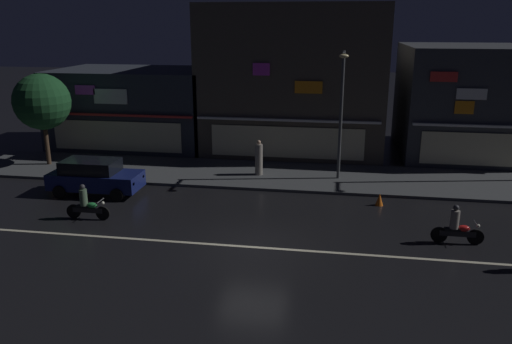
{
  "coord_description": "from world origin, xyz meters",
  "views": [
    {
      "loc": [
        2.83,
        -16.82,
        7.94
      ],
      "look_at": [
        -0.58,
        4.11,
        1.66
      ],
      "focal_mm": 35.62,
      "sensor_mm": 36.0,
      "label": 1
    }
  ],
  "objects_px": {
    "parked_car_near_kerb": "(95,176)",
    "motorcycle_lead": "(86,205)",
    "streetlamp_west": "(341,105)",
    "pedestrian_on_sidewalk": "(259,159)",
    "traffic_cone": "(379,200)",
    "motorcycle_opposite_lane": "(457,228)"
  },
  "relations": [
    {
      "from": "parked_car_near_kerb",
      "to": "streetlamp_west",
      "type": "bearing_deg",
      "value": -161.93
    },
    {
      "from": "parked_car_near_kerb",
      "to": "pedestrian_on_sidewalk",
      "type": "bearing_deg",
      "value": -151.61
    },
    {
      "from": "pedestrian_on_sidewalk",
      "to": "parked_car_near_kerb",
      "type": "height_order",
      "value": "pedestrian_on_sidewalk"
    },
    {
      "from": "streetlamp_west",
      "to": "pedestrian_on_sidewalk",
      "type": "relative_size",
      "value": 3.46
    },
    {
      "from": "motorcycle_lead",
      "to": "traffic_cone",
      "type": "distance_m",
      "value": 12.74
    },
    {
      "from": "pedestrian_on_sidewalk",
      "to": "motorcycle_opposite_lane",
      "type": "bearing_deg",
      "value": -20.45
    },
    {
      "from": "streetlamp_west",
      "to": "motorcycle_opposite_lane",
      "type": "height_order",
      "value": "streetlamp_west"
    },
    {
      "from": "parked_car_near_kerb",
      "to": "motorcycle_lead",
      "type": "bearing_deg",
      "value": 110.22
    },
    {
      "from": "pedestrian_on_sidewalk",
      "to": "traffic_cone",
      "type": "distance_m",
      "value": 6.98
    },
    {
      "from": "parked_car_near_kerb",
      "to": "motorcycle_lead",
      "type": "distance_m",
      "value": 3.34
    },
    {
      "from": "streetlamp_west",
      "to": "motorcycle_lead",
      "type": "relative_size",
      "value": 3.41
    },
    {
      "from": "streetlamp_west",
      "to": "parked_car_near_kerb",
      "type": "xyz_separation_m",
      "value": [
        -11.49,
        -3.75,
        -3.13
      ]
    },
    {
      "from": "streetlamp_west",
      "to": "traffic_cone",
      "type": "relative_size",
      "value": 11.77
    },
    {
      "from": "streetlamp_west",
      "to": "parked_car_near_kerb",
      "type": "distance_m",
      "value": 12.48
    },
    {
      "from": "motorcycle_opposite_lane",
      "to": "traffic_cone",
      "type": "relative_size",
      "value": 3.45
    },
    {
      "from": "traffic_cone",
      "to": "streetlamp_west",
      "type": "bearing_deg",
      "value": 120.07
    },
    {
      "from": "parked_car_near_kerb",
      "to": "motorcycle_opposite_lane",
      "type": "distance_m",
      "value": 16.19
    },
    {
      "from": "streetlamp_west",
      "to": "traffic_cone",
      "type": "bearing_deg",
      "value": -59.93
    },
    {
      "from": "parked_car_near_kerb",
      "to": "traffic_cone",
      "type": "xyz_separation_m",
      "value": [
        13.35,
        0.52,
        -0.59
      ]
    },
    {
      "from": "streetlamp_west",
      "to": "parked_car_near_kerb",
      "type": "relative_size",
      "value": 1.51
    },
    {
      "from": "pedestrian_on_sidewalk",
      "to": "parked_car_near_kerb",
      "type": "relative_size",
      "value": 0.44
    },
    {
      "from": "parked_car_near_kerb",
      "to": "motorcycle_opposite_lane",
      "type": "bearing_deg",
      "value": 168.54
    }
  ]
}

